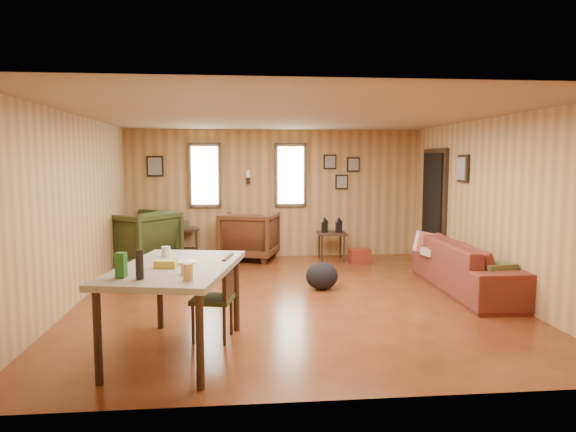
# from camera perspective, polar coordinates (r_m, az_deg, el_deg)

# --- Properties ---
(room) EXTENTS (5.54, 6.04, 2.44)m
(room) POSITION_cam_1_polar(r_m,az_deg,el_deg) (7.02, 1.48, 1.17)
(room) COLOR brown
(room) RESTS_ON ground
(sofa) EXTENTS (0.77, 2.45, 0.95)m
(sofa) POSITION_cam_1_polar(r_m,az_deg,el_deg) (7.60, 19.92, -4.37)
(sofa) COLOR maroon
(sofa) RESTS_ON ground
(recliner_brown) EXTENTS (1.17, 1.13, 0.98)m
(recliner_brown) POSITION_cam_1_polar(r_m,az_deg,el_deg) (9.50, -4.27, -1.92)
(recliner_brown) COLOR #4B2816
(recliner_brown) RESTS_ON ground
(recliner_green) EXTENTS (1.40, 1.41, 1.07)m
(recliner_green) POSITION_cam_1_polar(r_m,az_deg,el_deg) (9.17, -16.12, -2.14)
(recliner_green) COLOR #313A1A
(recliner_green) RESTS_ON ground
(end_table) EXTENTS (0.71, 0.67, 0.74)m
(end_table) POSITION_cam_1_polar(r_m,az_deg,el_deg) (9.64, -11.80, -2.37)
(end_table) COLOR #352317
(end_table) RESTS_ON ground
(side_table) EXTENTS (0.52, 0.52, 0.80)m
(side_table) POSITION_cam_1_polar(r_m,az_deg,el_deg) (9.40, 4.86, -1.65)
(side_table) COLOR #352317
(side_table) RESTS_ON ground
(cooler) EXTENTS (0.38, 0.29, 0.26)m
(cooler) POSITION_cam_1_polar(r_m,az_deg,el_deg) (9.27, 7.95, -4.42)
(cooler) COLOR maroon
(cooler) RESTS_ON ground
(backpack) EXTENTS (0.50, 0.40, 0.39)m
(backpack) POSITION_cam_1_polar(r_m,az_deg,el_deg) (7.30, 3.78, -6.67)
(backpack) COLOR black
(backpack) RESTS_ON ground
(sofa_pillows) EXTENTS (0.76, 1.82, 0.37)m
(sofa_pillows) POSITION_cam_1_polar(r_m,az_deg,el_deg) (7.46, 18.50, -4.29)
(sofa_pillows) COLOR #515730
(sofa_pillows) RESTS_ON sofa
(dining_table) EXTENTS (1.30, 1.82, 1.09)m
(dining_table) POSITION_cam_1_polar(r_m,az_deg,el_deg) (4.88, -12.44, -6.28)
(dining_table) COLOR gray
(dining_table) RESTS_ON ground
(dining_chair) EXTENTS (0.46, 0.46, 0.86)m
(dining_chair) POSITION_cam_1_polar(r_m,az_deg,el_deg) (5.28, -7.71, -8.49)
(dining_chair) COLOR #313A1A
(dining_chair) RESTS_ON ground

